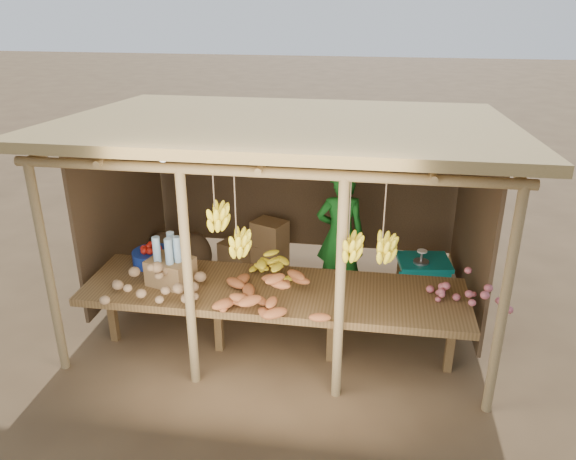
# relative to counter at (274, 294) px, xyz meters

# --- Properties ---
(ground) EXTENTS (60.00, 60.00, 0.00)m
(ground) POSITION_rel_counter_xyz_m (-0.00, 0.95, -0.74)
(ground) COLOR brown
(ground) RESTS_ON ground
(stall_structure) EXTENTS (4.70, 3.50, 2.43)m
(stall_structure) POSITION_rel_counter_xyz_m (0.03, 0.96, 1.18)
(stall_structure) COLOR olive
(stall_structure) RESTS_ON ground
(counter) EXTENTS (3.90, 1.05, 0.80)m
(counter) POSITION_rel_counter_xyz_m (0.00, 0.00, 0.00)
(counter) COLOR brown
(counter) RESTS_ON ground
(potato_heap) EXTENTS (1.11, 0.78, 0.37)m
(potato_heap) POSITION_rel_counter_xyz_m (-1.12, -0.29, 0.25)
(potato_heap) COLOR olive
(potato_heap) RESTS_ON counter
(sweet_potato_heap) EXTENTS (1.19, 0.94, 0.36)m
(sweet_potato_heap) POSITION_rel_counter_xyz_m (0.08, -0.30, 0.24)
(sweet_potato_heap) COLOR #9D5228
(sweet_potato_heap) RESTS_ON counter
(onion_heap) EXTENTS (0.86, 0.69, 0.35)m
(onion_heap) POSITION_rel_counter_xyz_m (1.90, -0.04, 0.24)
(onion_heap) COLOR #B85961
(onion_heap) RESTS_ON counter
(banana_pile) EXTENTS (0.62, 0.49, 0.34)m
(banana_pile) POSITION_rel_counter_xyz_m (-0.03, 0.17, 0.23)
(banana_pile) COLOR yellow
(banana_pile) RESTS_ON counter
(tomato_basin) EXTENTS (0.44, 0.44, 0.23)m
(tomato_basin) POSITION_rel_counter_xyz_m (-1.42, 0.36, 0.16)
(tomato_basin) COLOR navy
(tomato_basin) RESTS_ON counter
(bottle_box) EXTENTS (0.50, 0.44, 0.54)m
(bottle_box) POSITION_rel_counter_xyz_m (-1.06, -0.04, 0.27)
(bottle_box) COLOR olive
(bottle_box) RESTS_ON counter
(vendor) EXTENTS (0.66, 0.50, 1.63)m
(vendor) POSITION_rel_counter_xyz_m (0.57, 1.46, 0.08)
(vendor) COLOR #197121
(vendor) RESTS_ON ground
(tarp_crate) EXTENTS (0.68, 0.61, 0.74)m
(tarp_crate) POSITION_rel_counter_xyz_m (1.61, 1.40, -0.43)
(tarp_crate) COLOR brown
(tarp_crate) RESTS_ON ground
(carton_stack) EXTENTS (1.00, 0.48, 0.69)m
(carton_stack) POSITION_rel_counter_xyz_m (-0.58, 2.00, -0.43)
(carton_stack) COLOR olive
(carton_stack) RESTS_ON ground
(burlap_sacks) EXTENTS (0.92, 0.48, 0.65)m
(burlap_sacks) POSITION_rel_counter_xyz_m (-1.66, 1.78, -0.45)
(burlap_sacks) COLOR #4E3924
(burlap_sacks) RESTS_ON ground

